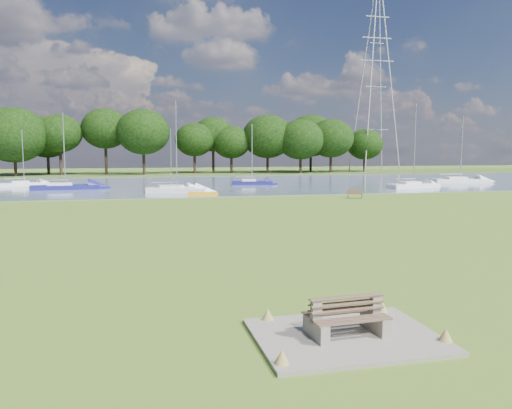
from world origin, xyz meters
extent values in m
plane|color=olive|center=(0.00, 0.00, 0.00)|extent=(220.00, 220.00, 0.00)
cube|color=slate|center=(0.00, 42.00, 0.00)|extent=(220.00, 40.00, 0.10)
cube|color=#4C6626|center=(0.00, 72.00, 0.00)|extent=(220.00, 20.00, 0.40)
cube|color=gray|center=(0.00, -14.00, 0.05)|extent=(4.20, 3.20, 0.10)
cube|color=gray|center=(-0.75, -14.04, 0.32)|extent=(0.28, 1.06, 0.44)
cube|color=gray|center=(-0.75, -14.04, 0.72)|extent=(0.23, 0.19, 0.55)
cube|color=gray|center=(0.75, -13.96, 0.32)|extent=(0.28, 1.06, 0.44)
cube|color=gray|center=(0.75, -13.96, 0.72)|extent=(0.23, 0.19, 0.55)
cube|color=brown|center=(0.02, -14.33, 0.55)|extent=(1.83, 0.50, 0.04)
cube|color=brown|center=(0.00, -14.08, 0.85)|extent=(1.81, 0.23, 0.44)
cube|color=brown|center=(-0.02, -13.67, 0.55)|extent=(1.83, 0.50, 0.04)
cube|color=brown|center=(0.00, -13.92, 0.85)|extent=(1.81, 0.23, 0.44)
cube|color=brown|center=(14.31, 18.08, 0.22)|extent=(0.22, 0.42, 0.43)
cube|color=brown|center=(15.45, 17.64, 0.22)|extent=(0.22, 0.42, 0.43)
cube|color=brown|center=(14.88, 17.86, 0.43)|extent=(1.47, 0.91, 0.05)
cube|color=brown|center=(14.81, 17.69, 0.66)|extent=(1.33, 0.56, 0.42)
cube|color=#F4A30D|center=(1.67, 24.00, 0.20)|extent=(3.00, 1.21, 0.29)
cylinder|color=#AEAEAE|center=(40.52, 67.48, 17.37)|extent=(0.26, 0.26, 34.35)
cylinder|color=#AEAEAE|center=(45.56, 67.48, 17.37)|extent=(0.26, 0.26, 34.35)
cylinder|color=#AEAEAE|center=(40.52, 72.52, 17.37)|extent=(0.26, 0.26, 34.35)
cylinder|color=#AEAEAE|center=(45.56, 72.52, 17.37)|extent=(0.26, 0.26, 34.35)
cube|color=#AEAEAE|center=(43.04, 70.00, 22.53)|extent=(7.57, 0.16, 0.16)
cube|color=#AEAEAE|center=(43.04, 70.00, 26.99)|extent=(6.27, 0.16, 0.16)
cube|color=#AEAEAE|center=(43.04, 70.00, 31.11)|extent=(4.97, 0.16, 0.16)
cylinder|color=black|center=(-23.00, 68.00, 2.32)|extent=(0.56, 0.56, 4.25)
ellipsoid|color=black|center=(-23.00, 68.00, 7.52)|extent=(7.79, 7.79, 6.63)
cylinder|color=black|center=(-16.00, 68.00, 2.49)|extent=(0.56, 0.56, 4.57)
ellipsoid|color=black|center=(-16.00, 68.00, 8.07)|extent=(8.91, 8.91, 7.57)
cylinder|color=black|center=(-9.00, 68.00, 2.00)|extent=(0.56, 0.56, 3.61)
ellipsoid|color=black|center=(-9.00, 68.00, 6.41)|extent=(10.02, 10.02, 8.52)
cylinder|color=black|center=(-2.00, 68.00, 2.16)|extent=(0.56, 0.56, 3.93)
ellipsoid|color=black|center=(-2.00, 68.00, 6.97)|extent=(7.79, 7.79, 6.63)
cylinder|color=black|center=(5.00, 68.00, 2.32)|extent=(0.56, 0.56, 4.25)
ellipsoid|color=black|center=(5.00, 68.00, 7.52)|extent=(8.91, 8.91, 7.57)
cylinder|color=black|center=(12.00, 68.00, 2.49)|extent=(0.56, 0.56, 4.57)
ellipsoid|color=black|center=(12.00, 68.00, 8.07)|extent=(10.02, 10.02, 8.52)
cylinder|color=black|center=(19.00, 68.00, 2.00)|extent=(0.56, 0.56, 3.61)
ellipsoid|color=black|center=(19.00, 68.00, 6.41)|extent=(7.79, 7.79, 6.63)
cylinder|color=black|center=(26.00, 68.00, 2.16)|extent=(0.56, 0.56, 3.93)
ellipsoid|color=black|center=(26.00, 68.00, 6.97)|extent=(8.91, 8.91, 7.57)
cylinder|color=black|center=(33.00, 68.00, 2.32)|extent=(0.56, 0.56, 4.25)
ellipsoid|color=black|center=(33.00, 68.00, 7.52)|extent=(10.02, 10.02, 8.52)
cylinder|color=black|center=(40.00, 68.00, 2.49)|extent=(0.56, 0.56, 4.57)
ellipsoid|color=black|center=(40.00, 68.00, 8.07)|extent=(7.79, 7.79, 6.63)
cube|color=navy|center=(9.83, 37.95, 0.38)|extent=(5.36, 2.33, 0.65)
cube|color=white|center=(9.42, 38.02, 0.77)|extent=(1.98, 1.44, 0.42)
cylinder|color=#A5A8AD|center=(9.83, 37.95, 4.14)|extent=(0.11, 0.11, 7.26)
cube|color=navy|center=(-12.41, 35.15, 0.40)|extent=(7.58, 2.89, 0.69)
cube|color=white|center=(-13.00, 35.09, 0.81)|extent=(2.75, 1.91, 0.44)
cylinder|color=#A5A8AD|center=(-12.41, 35.15, 4.57)|extent=(0.12, 0.12, 8.06)
cube|color=white|center=(-0.54, 27.85, 0.40)|extent=(6.45, 3.66, 0.70)
cube|color=white|center=(-1.01, 28.01, 0.83)|extent=(2.50, 2.00, 0.45)
cylinder|color=#A5A8AD|center=(-0.54, 27.85, 5.00)|extent=(0.12, 0.12, 8.90)
cube|color=white|center=(-0.95, 30.34, 0.35)|extent=(5.60, 2.43, 0.60)
cube|color=white|center=(-1.37, 30.26, 0.72)|extent=(2.07, 1.50, 0.39)
cylinder|color=#A5A8AD|center=(-0.95, 30.34, 3.61)|extent=(0.10, 0.10, 6.26)
cube|color=white|center=(38.25, 35.02, 0.43)|extent=(7.63, 3.28, 0.77)
cube|color=white|center=(37.67, 35.12, 0.90)|extent=(2.82, 2.04, 0.49)
cylinder|color=#A5A8AD|center=(38.25, 35.02, 4.80)|extent=(0.13, 0.13, 8.41)
cube|color=white|center=(-18.04, 41.73, 0.36)|extent=(5.67, 3.17, 0.62)
cube|color=white|center=(-18.45, 41.60, 0.74)|extent=(2.19, 1.74, 0.40)
cylinder|color=#A5A8AD|center=(-18.04, 41.73, 3.72)|extent=(0.11, 0.11, 6.46)
cube|color=white|center=(27.07, 28.21, 0.40)|extent=(6.72, 3.00, 0.70)
cube|color=white|center=(26.56, 28.12, 0.82)|extent=(2.50, 1.83, 0.45)
cylinder|color=#A5A8AD|center=(27.07, 28.21, 5.22)|extent=(0.12, 0.12, 9.35)
camera|label=1|loc=(-4.63, -24.36, 4.32)|focal=35.00mm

